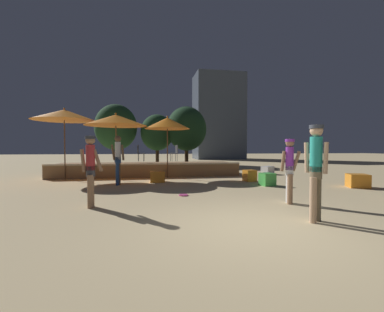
% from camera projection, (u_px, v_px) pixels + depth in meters
% --- Properties ---
extents(ground_plane, '(120.00, 120.00, 0.00)m').
position_uv_depth(ground_plane, '(256.00, 228.00, 4.55)').
color(ground_plane, '#D1B784').
extents(wooden_deck, '(9.24, 2.77, 0.69)m').
position_uv_depth(wooden_deck, '(147.00, 169.00, 13.59)').
color(wooden_deck, olive).
rests_on(wooden_deck, ground).
extents(patio_umbrella_0, '(2.73, 2.73, 3.00)m').
position_uv_depth(patio_umbrella_0, '(116.00, 120.00, 11.44)').
color(patio_umbrella_0, brown).
rests_on(patio_umbrella_0, ground).
extents(patio_umbrella_1, '(2.15, 2.15, 2.96)m').
position_uv_depth(patio_umbrella_1, '(167.00, 123.00, 12.26)').
color(patio_umbrella_1, brown).
rests_on(patio_umbrella_1, ground).
extents(patio_umbrella_2, '(2.73, 2.73, 3.23)m').
position_uv_depth(patio_umbrella_2, '(64.00, 115.00, 11.49)').
color(patio_umbrella_2, brown).
rests_on(patio_umbrella_2, ground).
extents(cube_seat_0, '(0.60, 0.60, 0.44)m').
position_uv_depth(cube_seat_0, '(157.00, 177.00, 10.70)').
color(cube_seat_0, orange).
rests_on(cube_seat_0, ground).
extents(cube_seat_1, '(0.52, 0.52, 0.48)m').
position_uv_depth(cube_seat_1, '(250.00, 176.00, 10.98)').
color(cube_seat_1, orange).
rests_on(cube_seat_1, ground).
extents(cube_seat_2, '(0.67, 0.67, 0.44)m').
position_uv_depth(cube_seat_2, '(267.00, 170.00, 13.96)').
color(cube_seat_2, white).
rests_on(cube_seat_2, ground).
extents(cube_seat_3, '(0.54, 0.54, 0.47)m').
position_uv_depth(cube_seat_3, '(267.00, 179.00, 9.70)').
color(cube_seat_3, '#4CC651').
rests_on(cube_seat_3, ground).
extents(cube_seat_4, '(0.84, 0.84, 0.48)m').
position_uv_depth(cube_seat_4, '(358.00, 181.00, 9.25)').
color(cube_seat_4, orange).
rests_on(cube_seat_4, ground).
extents(person_0, '(0.52, 0.30, 1.71)m').
position_uv_depth(person_0, '(91.00, 167.00, 6.08)').
color(person_0, '#997051').
rests_on(person_0, ground).
extents(person_2, '(0.50, 0.28, 1.65)m').
position_uv_depth(person_2, '(290.00, 168.00, 6.52)').
color(person_2, white).
rests_on(person_2, ground).
extents(person_3, '(0.30, 0.44, 1.87)m').
position_uv_depth(person_3, '(316.00, 166.00, 4.88)').
color(person_3, tan).
rests_on(person_3, ground).
extents(person_4, '(0.53, 0.31, 1.90)m').
position_uv_depth(person_4, '(118.00, 157.00, 9.83)').
color(person_4, '#2D4C7F').
rests_on(person_4, ground).
extents(bistro_chair_0, '(0.40, 0.40, 0.90)m').
position_uv_depth(bistro_chair_0, '(90.00, 152.00, 13.48)').
color(bistro_chair_0, '#2D3338').
rests_on(bistro_chair_0, wooden_deck).
extents(bistro_chair_1, '(0.40, 0.40, 0.90)m').
position_uv_depth(bistro_chair_1, '(139.00, 151.00, 14.20)').
color(bistro_chair_1, '#2D3338').
rests_on(bistro_chair_1, wooden_deck).
extents(bistro_chair_2, '(0.42, 0.42, 0.90)m').
position_uv_depth(bistro_chair_2, '(175.00, 151.00, 14.38)').
color(bistro_chair_2, '#47474C').
rests_on(bistro_chair_2, wooden_deck).
extents(frisbee_disc, '(0.27, 0.27, 0.03)m').
position_uv_depth(frisbee_disc, '(183.00, 195.00, 7.64)').
color(frisbee_disc, '#E54C99').
rests_on(frisbee_disc, ground).
extents(background_tree_0, '(3.32, 3.32, 4.92)m').
position_uv_depth(background_tree_0, '(116.00, 127.00, 20.48)').
color(background_tree_0, '#3D2B1C').
rests_on(background_tree_0, ground).
extents(background_tree_1, '(3.21, 3.21, 4.75)m').
position_uv_depth(background_tree_1, '(187.00, 129.00, 20.87)').
color(background_tree_1, '#3D2B1C').
rests_on(background_tree_1, ground).
extents(background_tree_2, '(2.69, 2.69, 4.18)m').
position_uv_depth(background_tree_2, '(157.00, 133.00, 21.05)').
color(background_tree_2, '#3D2B1C').
rests_on(background_tree_2, ground).
extents(background_tree_3, '(3.38, 3.38, 5.06)m').
position_uv_depth(background_tree_3, '(186.00, 128.00, 22.39)').
color(background_tree_3, '#3D2B1C').
rests_on(background_tree_3, ground).
extents(distant_building, '(6.31, 4.41, 11.15)m').
position_uv_depth(distant_building, '(218.00, 117.00, 34.17)').
color(distant_building, '#4C5666').
rests_on(distant_building, ground).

